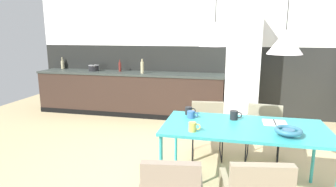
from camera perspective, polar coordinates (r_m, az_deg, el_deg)
The scene contains 21 objects.
ground_plane at distance 3.46m, azimuth 2.01°, elevation -17.77°, with size 9.65×9.65×0.00m, color tan.
back_wall_splashback_dark at distance 6.09m, azimuth 7.47°, elevation 2.56°, with size 7.42×0.12×1.44m, color black.
back_wall_panel_upper at distance 6.02m, azimuth 7.86°, elevation 16.24°, with size 7.42×0.12×1.44m, color white.
kitchen_counter at distance 6.15m, azimuth -7.74°, elevation 0.07°, with size 4.00×0.63×0.90m.
refrigerator_column at distance 5.67m, azimuth 14.63°, elevation 4.76°, with size 0.62×0.60×2.07m, color silver.
dining_table at distance 3.12m, azimuth 15.00°, elevation -7.13°, with size 1.69×0.85×0.76m.
armchair_head_of_table at distance 4.09m, azimuth 18.68°, elevation -5.98°, with size 0.54×0.53×0.75m.
armchair_near_window at distance 4.10m, azimuth 7.90°, elevation -5.68°, with size 0.53×0.52×0.74m.
armchair_facing_counter at distance 2.42m, azimuth 0.75°, elevation -18.26°, with size 0.55×0.53×0.77m.
fruit_bowl at distance 2.95m, azimuth 22.98°, elevation -6.94°, with size 0.26×0.26×0.08m.
open_book at distance 3.30m, azimuth 20.60°, elevation -5.53°, with size 0.24×0.22×0.02m.
mug_dark_espresso at distance 3.42m, azimuth 4.23°, elevation -3.44°, with size 0.13×0.08×0.09m.
mug_short_terracotta at distance 3.30m, azimuth 13.13°, elevation -4.25°, with size 0.14×0.09×0.10m.
mug_tall_blue at distance 3.28m, azimuth 4.67°, elevation -4.22°, with size 0.13×0.09×0.08m.
mug_white_ceramic at distance 2.85m, azimuth 5.00°, elevation -6.68°, with size 0.12×0.08×0.09m.
cooking_pot at distance 6.44m, azimuth -14.69°, elevation 4.99°, with size 0.22×0.22×0.15m.
bottle_spice_small at distance 7.04m, azimuth -20.38°, elevation 5.50°, with size 0.07×0.07×0.27m.
bottle_vinegar_dark at distance 6.23m, azimuth -9.61°, elevation 5.32°, with size 0.06×0.06×0.25m.
bottle_oil_tall at distance 5.87m, azimuth -5.19°, elevation 5.27°, with size 0.07×0.07×0.30m.
pendant_lamp_over_table_near at distance 2.99m, azimuth 9.41°, elevation 11.63°, with size 0.35×0.35×1.25m.
pendant_lamp_over_table_far at distance 3.03m, azimuth 22.46°, elevation 9.52°, with size 0.34×0.34×1.32m.
Camera 1 is at (0.55, -2.95, 1.72)m, focal length 30.40 mm.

